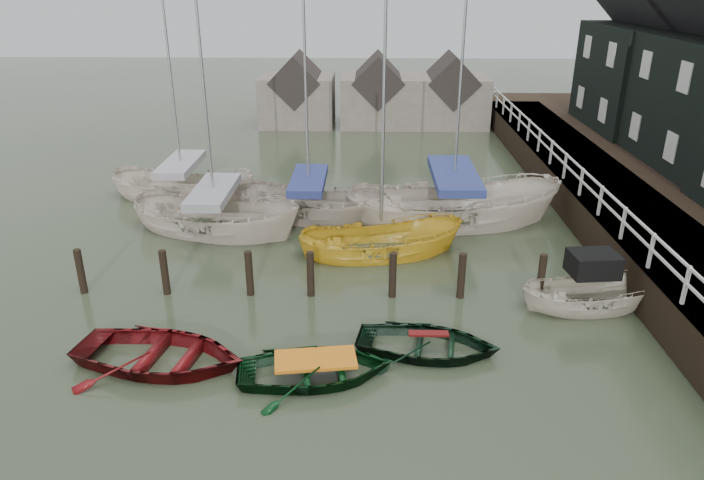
{
  "coord_description": "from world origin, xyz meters",
  "views": [
    {
      "loc": [
        0.45,
        -13.42,
        8.78
      ],
      "look_at": [
        -0.01,
        3.93,
        1.4
      ],
      "focal_mm": 32.0,
      "sensor_mm": 36.0,
      "label": 1
    }
  ],
  "objects_px": {
    "rowboat_red": "(161,365)",
    "rowboat_dkgreen": "(428,352)",
    "rowboat_green": "(316,377)",
    "sailboat_a": "(217,230)",
    "sailboat_d": "(451,220)",
    "sailboat_c": "(381,253)",
    "sailboat_b": "(309,215)",
    "motorboat": "(589,304)",
    "sailboat_e": "(184,197)"
  },
  "relations": [
    {
      "from": "rowboat_dkgreen",
      "to": "sailboat_a",
      "type": "bearing_deg",
      "value": 51.47
    },
    {
      "from": "sailboat_b",
      "to": "rowboat_dkgreen",
      "type": "bearing_deg",
      "value": -138.76
    },
    {
      "from": "rowboat_red",
      "to": "motorboat",
      "type": "relative_size",
      "value": 1.03
    },
    {
      "from": "rowboat_green",
      "to": "sailboat_d",
      "type": "distance_m",
      "value": 11.16
    },
    {
      "from": "sailboat_b",
      "to": "sailboat_e",
      "type": "relative_size",
      "value": 1.01
    },
    {
      "from": "rowboat_red",
      "to": "sailboat_c",
      "type": "relative_size",
      "value": 0.43
    },
    {
      "from": "rowboat_red",
      "to": "sailboat_e",
      "type": "distance_m",
      "value": 12.56
    },
    {
      "from": "sailboat_e",
      "to": "sailboat_a",
      "type": "bearing_deg",
      "value": -136.25
    },
    {
      "from": "rowboat_green",
      "to": "sailboat_e",
      "type": "height_order",
      "value": "sailboat_e"
    },
    {
      "from": "rowboat_dkgreen",
      "to": "motorboat",
      "type": "relative_size",
      "value": 0.86
    },
    {
      "from": "rowboat_green",
      "to": "sailboat_a",
      "type": "bearing_deg",
      "value": 17.87
    },
    {
      "from": "rowboat_green",
      "to": "motorboat",
      "type": "height_order",
      "value": "motorboat"
    },
    {
      "from": "rowboat_red",
      "to": "rowboat_dkgreen",
      "type": "xyz_separation_m",
      "value": [
        6.54,
        0.74,
        0.0
      ]
    },
    {
      "from": "sailboat_a",
      "to": "sailboat_c",
      "type": "height_order",
      "value": "sailboat_a"
    },
    {
      "from": "sailboat_b",
      "to": "sailboat_e",
      "type": "bearing_deg",
      "value": 88.91
    },
    {
      "from": "rowboat_dkgreen",
      "to": "sailboat_e",
      "type": "xyz_separation_m",
      "value": [
        -9.35,
        11.51,
        0.06
      ]
    },
    {
      "from": "rowboat_red",
      "to": "sailboat_b",
      "type": "bearing_deg",
      "value": -4.67
    },
    {
      "from": "rowboat_red",
      "to": "sailboat_b",
      "type": "height_order",
      "value": "sailboat_b"
    },
    {
      "from": "rowboat_red",
      "to": "rowboat_green",
      "type": "height_order",
      "value": "rowboat_red"
    },
    {
      "from": "motorboat",
      "to": "sailboat_d",
      "type": "distance_m",
      "value": 7.38
    },
    {
      "from": "motorboat",
      "to": "sailboat_a",
      "type": "xyz_separation_m",
      "value": [
        -11.93,
        5.48,
        -0.05
      ]
    },
    {
      "from": "rowboat_red",
      "to": "sailboat_b",
      "type": "relative_size",
      "value": 0.4
    },
    {
      "from": "rowboat_green",
      "to": "sailboat_e",
      "type": "xyz_separation_m",
      "value": [
        -6.62,
        12.67,
        0.06
      ]
    },
    {
      "from": "rowboat_green",
      "to": "motorboat",
      "type": "xyz_separation_m",
      "value": [
        7.52,
        3.56,
        0.11
      ]
    },
    {
      "from": "rowboat_dkgreen",
      "to": "sailboat_a",
      "type": "xyz_separation_m",
      "value": [
        -7.13,
        7.88,
        0.06
      ]
    },
    {
      "from": "rowboat_red",
      "to": "rowboat_dkgreen",
      "type": "relative_size",
      "value": 1.19
    },
    {
      "from": "sailboat_d",
      "to": "sailboat_e",
      "type": "xyz_separation_m",
      "value": [
        -11.03,
        2.41,
        0.0
      ]
    },
    {
      "from": "motorboat",
      "to": "sailboat_a",
      "type": "distance_m",
      "value": 13.12
    },
    {
      "from": "sailboat_c",
      "to": "sailboat_e",
      "type": "distance_m",
      "value": 9.91
    },
    {
      "from": "sailboat_a",
      "to": "sailboat_e",
      "type": "distance_m",
      "value": 4.24
    },
    {
      "from": "motorboat",
      "to": "sailboat_a",
      "type": "relative_size",
      "value": 0.38
    },
    {
      "from": "rowboat_green",
      "to": "rowboat_red",
      "type": "bearing_deg",
      "value": 75.58
    },
    {
      "from": "rowboat_green",
      "to": "sailboat_b",
      "type": "xyz_separation_m",
      "value": [
        -1.1,
        10.63,
        0.06
      ]
    },
    {
      "from": "rowboat_dkgreen",
      "to": "motorboat",
      "type": "bearing_deg",
      "value": -54.03
    },
    {
      "from": "sailboat_d",
      "to": "sailboat_a",
      "type": "bearing_deg",
      "value": 94.15
    },
    {
      "from": "motorboat",
      "to": "sailboat_a",
      "type": "bearing_deg",
      "value": 59.29
    },
    {
      "from": "motorboat",
      "to": "sailboat_e",
      "type": "distance_m",
      "value": 16.81
    },
    {
      "from": "sailboat_d",
      "to": "sailboat_c",
      "type": "bearing_deg",
      "value": 134.25
    },
    {
      "from": "sailboat_e",
      "to": "sailboat_d",
      "type": "bearing_deg",
      "value": -90.01
    },
    {
      "from": "motorboat",
      "to": "sailboat_c",
      "type": "height_order",
      "value": "sailboat_c"
    },
    {
      "from": "sailboat_b",
      "to": "sailboat_d",
      "type": "height_order",
      "value": "sailboat_d"
    },
    {
      "from": "sailboat_e",
      "to": "rowboat_green",
      "type": "bearing_deg",
      "value": -140.08
    },
    {
      "from": "sailboat_c",
      "to": "rowboat_green",
      "type": "bearing_deg",
      "value": 157.86
    },
    {
      "from": "rowboat_dkgreen",
      "to": "sailboat_a",
      "type": "relative_size",
      "value": 0.33
    },
    {
      "from": "rowboat_red",
      "to": "sailboat_a",
      "type": "bearing_deg",
      "value": 14.12
    },
    {
      "from": "rowboat_dkgreen",
      "to": "sailboat_b",
      "type": "bearing_deg",
      "value": 31.37
    },
    {
      "from": "rowboat_green",
      "to": "sailboat_a",
      "type": "xyz_separation_m",
      "value": [
        -4.41,
        9.04,
        0.06
      ]
    },
    {
      "from": "rowboat_dkgreen",
      "to": "sailboat_e",
      "type": "height_order",
      "value": "sailboat_e"
    },
    {
      "from": "rowboat_dkgreen",
      "to": "motorboat",
      "type": "height_order",
      "value": "motorboat"
    },
    {
      "from": "motorboat",
      "to": "sailboat_e",
      "type": "xyz_separation_m",
      "value": [
        -14.14,
        9.1,
        -0.05
      ]
    }
  ]
}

